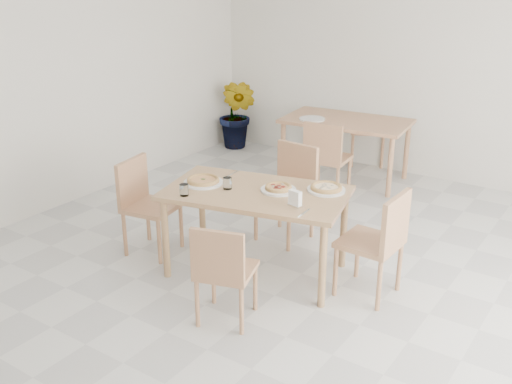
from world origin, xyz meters
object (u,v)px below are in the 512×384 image
Objects in this scene: plate_pepperoni at (278,190)px; chair_back_n at (368,123)px; chair_north at (290,185)px; second_table at (346,126)px; tumbler_a at (227,183)px; main_table at (256,200)px; plate_margherita at (203,182)px; potted_plant at (237,114)px; napkin_holder at (295,199)px; plate_mushroom at (326,190)px; chair_back_s at (326,155)px; pizza_pepperoni at (278,187)px; plate_empty at (312,119)px; chair_east at (380,238)px; tumbler_b at (184,190)px; pizza_margherita at (203,180)px; chair_south at (223,268)px; pizza_mushroom at (326,187)px; chair_west at (144,199)px.

plate_pepperoni is 0.32× the size of chair_back_n.
chair_back_n is (-0.36, 2.59, -0.00)m from chair_north.
plate_pepperoni is 2.55m from second_table.
chair_back_n is (-0.28, 3.47, -0.27)m from tumbler_a.
second_table is at bearing 86.26° from main_table.
plate_margherita is 0.34× the size of potted_plant.
plate_margherita is at bearing -169.12° from napkin_holder.
second_table is at bearing 118.84° from napkin_holder.
napkin_holder is at bearing -0.97° from tumbler_a.
plate_margherita and plate_mushroom have the same top height.
chair_back_s is (-0.10, 1.95, -0.28)m from tumbler_a.
plate_mushroom is at bearing 20.71° from main_table.
potted_plant reaches higher than pizza_pepperoni.
plate_empty is at bearing -20.03° from potted_plant.
chair_east reaches higher than plate_margherita.
tumbler_b is at bearing -140.48° from plate_mushroom.
napkin_holder reaches higher than tumbler_a.
pizza_margherita is 2.21× the size of napkin_holder.
pizza_pepperoni is (0.63, 0.21, 0.00)m from pizza_margherita.
plate_mushroom is at bearing 24.62° from plate_margherita.
second_table is 5.11× the size of plate_empty.
pizza_pepperoni reaches higher than plate_margherita.
chair_south is at bearing -35.81° from chair_east.
pizza_mushroom is 3.22m from chair_back_n.
plate_mushroom is 3.21m from chair_back_n.
chair_back_s reaches higher than napkin_holder.
pizza_mushroom and pizza_pepperoni have the same top height.
pizza_pepperoni is 2.55m from second_table.
main_table is 3.42m from chair_back_n.
plate_pepperoni is 0.43m from tumbler_a.
chair_north is at bearing -44.47° from potted_plant.
main_table is 5.26× the size of pizza_mushroom.
napkin_holder is at bearing 0.22° from pizza_margherita.
plate_mushroom is at bearing 34.21° from plate_pepperoni.
plate_margherita is (-0.47, -0.11, 0.09)m from main_table.
plate_empty is (-1.04, 3.15, 0.29)m from chair_south.
pizza_mushroom is at bearing -73.86° from second_table.
napkin_holder is 0.13× the size of potted_plant.
plate_mushroom is 1.05m from pizza_margherita.
pizza_mushroom is (1.56, 0.56, 0.27)m from chair_west.
tumbler_a is at bearing 86.52° from chair_back_s.
chair_north is at bearing 143.72° from plate_mushroom.
chair_back_s is (0.10, 2.27, -0.28)m from tumbler_b.
chair_back_s is at bearing -95.17° from chair_south.
second_table is at bearing 103.56° from pizza_pepperoni.
pizza_mushroom is 0.35× the size of chair_back_s.
plate_pepperoni is (0.63, 0.21, 0.00)m from plate_margherita.
pizza_margherita is (-0.95, -0.44, 0.02)m from plate_mushroom.
chair_back_s is at bearing -138.71° from chair_east.
chair_back_s is 0.90× the size of potted_plant.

